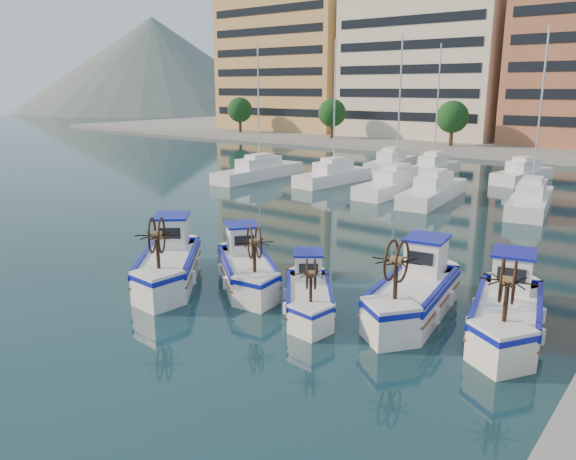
{
  "coord_description": "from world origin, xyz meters",
  "views": [
    {
      "loc": [
        13.49,
        -15.56,
        7.83
      ],
      "look_at": [
        -1.69,
        4.02,
        1.5
      ],
      "focal_mm": 35.0,
      "sensor_mm": 36.0,
      "label": 1
    }
  ],
  "objects_px": {
    "fishing_boat_a": "(169,261)",
    "fishing_boat_e": "(508,308)",
    "fishing_boat_b": "(246,266)",
    "fishing_boat_c": "(309,293)",
    "fishing_boat_d": "(415,290)"
  },
  "relations": [
    {
      "from": "fishing_boat_a",
      "to": "fishing_boat_b",
      "type": "distance_m",
      "value": 3.22
    },
    {
      "from": "fishing_boat_b",
      "to": "fishing_boat_c",
      "type": "distance_m",
      "value": 3.68
    },
    {
      "from": "fishing_boat_e",
      "to": "fishing_boat_c",
      "type": "bearing_deg",
      "value": -172.43
    },
    {
      "from": "fishing_boat_a",
      "to": "fishing_boat_d",
      "type": "height_order",
      "value": "fishing_boat_a"
    },
    {
      "from": "fishing_boat_b",
      "to": "fishing_boat_e",
      "type": "bearing_deg",
      "value": -41.28
    },
    {
      "from": "fishing_boat_a",
      "to": "fishing_boat_d",
      "type": "bearing_deg",
      "value": -22.49
    },
    {
      "from": "fishing_boat_b",
      "to": "fishing_boat_e",
      "type": "xyz_separation_m",
      "value": [
        9.85,
        1.69,
        0.06
      ]
    },
    {
      "from": "fishing_boat_d",
      "to": "fishing_boat_a",
      "type": "bearing_deg",
      "value": -170.49
    },
    {
      "from": "fishing_boat_b",
      "to": "fishing_boat_d",
      "type": "height_order",
      "value": "fishing_boat_d"
    },
    {
      "from": "fishing_boat_a",
      "to": "fishing_boat_b",
      "type": "bearing_deg",
      "value": -8.35
    },
    {
      "from": "fishing_boat_a",
      "to": "fishing_boat_d",
      "type": "distance_m",
      "value": 9.96
    },
    {
      "from": "fishing_boat_a",
      "to": "fishing_boat_b",
      "type": "height_order",
      "value": "fishing_boat_a"
    },
    {
      "from": "fishing_boat_a",
      "to": "fishing_boat_e",
      "type": "xyz_separation_m",
      "value": [
        12.57,
        3.41,
        -0.03
      ]
    },
    {
      "from": "fishing_boat_b",
      "to": "fishing_boat_c",
      "type": "height_order",
      "value": "fishing_boat_b"
    },
    {
      "from": "fishing_boat_a",
      "to": "fishing_boat_d",
      "type": "relative_size",
      "value": 0.97
    }
  ]
}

